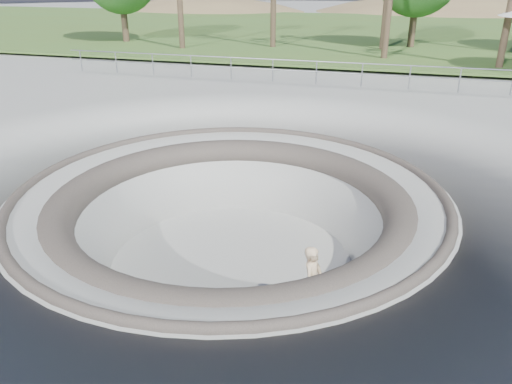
{
  "coord_description": "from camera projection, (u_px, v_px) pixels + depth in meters",
  "views": [
    {
      "loc": [
        3.57,
        -10.29,
        4.81
      ],
      "look_at": [
        0.54,
        0.35,
        -0.1
      ],
      "focal_mm": 35.0,
      "sensor_mm": 36.0,
      "label": 1
    }
  ],
  "objects": [
    {
      "name": "skater",
      "position": [
        312.0,
        281.0,
        10.21
      ],
      "size": [
        0.49,
        0.65,
        1.6
      ],
      "primitive_type": "imported",
      "rotation": [
        0.0,
        0.0,
        1.37
      ],
      "color": "#DAB88D",
      "rests_on": "skateboard"
    },
    {
      "name": "ground",
      "position": [
        230.0,
        191.0,
        11.89
      ],
      "size": [
        180.0,
        180.0,
        0.0
      ],
      "primitive_type": "plane",
      "color": "gray",
      "rests_on": "ground"
    },
    {
      "name": "safety_railing",
      "position": [
        316.0,
        72.0,
        22.16
      ],
      "size": [
        25.0,
        0.06,
        1.03
      ],
      "color": "gray",
      "rests_on": "ground"
    },
    {
      "name": "skate_bowl",
      "position": [
        232.0,
        257.0,
        12.63
      ],
      "size": [
        14.0,
        14.0,
        4.1
      ],
      "color": "gray",
      "rests_on": "ground"
    },
    {
      "name": "skateboard",
      "position": [
        311.0,
        314.0,
        10.54
      ],
      "size": [
        0.92,
        0.43,
        0.09
      ],
      "color": "olive",
      "rests_on": "ground"
    },
    {
      "name": "distant_hills",
      "position": [
        402.0,
        72.0,
        64.04
      ],
      "size": [
        103.2,
        45.0,
        28.6
      ],
      "color": "brown",
      "rests_on": "ground"
    },
    {
      "name": "grass_strip",
      "position": [
        360.0,
        31.0,
        41.68
      ],
      "size": [
        180.0,
        36.0,
        0.12
      ],
      "color": "#486227",
      "rests_on": "ground"
    }
  ]
}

